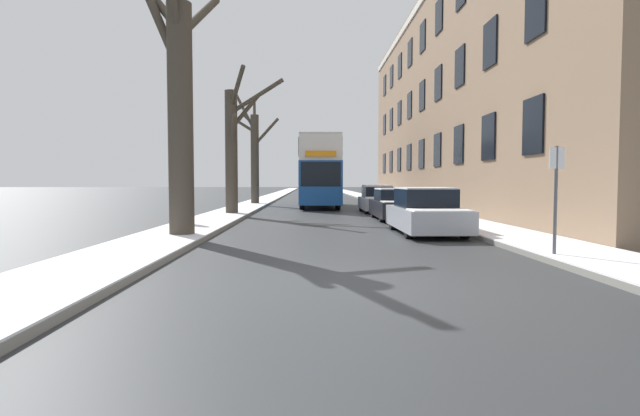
{
  "coord_description": "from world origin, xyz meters",
  "views": [
    {
      "loc": [
        -0.95,
        -8.08,
        1.67
      ],
      "look_at": [
        -0.36,
        20.18,
        0.2
      ],
      "focal_mm": 28.0,
      "sensor_mm": 36.0,
      "label": 1
    }
  ],
  "objects_px": {
    "bare_tree_left_0": "(179,100)",
    "bare_tree_left_2": "(254,153)",
    "parked_car_0": "(426,213)",
    "parked_car_2": "(377,200)",
    "bare_tree_left_1": "(233,145)",
    "double_decker_bus": "(319,169)",
    "pedestrian_left_sidewalk": "(184,200)",
    "street_sign_post": "(556,195)",
    "parked_car_1": "(394,205)"
  },
  "relations": [
    {
      "from": "bare_tree_left_1",
      "to": "parked_car_2",
      "type": "distance_m",
      "value": 8.53
    },
    {
      "from": "parked_car_0",
      "to": "street_sign_post",
      "type": "distance_m",
      "value": 5.92
    },
    {
      "from": "parked_car_2",
      "to": "street_sign_post",
      "type": "xyz_separation_m",
      "value": [
        1.39,
        -17.26,
        0.71
      ]
    },
    {
      "from": "double_decker_bus",
      "to": "parked_car_1",
      "type": "bearing_deg",
      "value": -74.6
    },
    {
      "from": "bare_tree_left_2",
      "to": "parked_car_1",
      "type": "distance_m",
      "value": 16.34
    },
    {
      "from": "parked_car_0",
      "to": "parked_car_1",
      "type": "height_order",
      "value": "parked_car_0"
    },
    {
      "from": "bare_tree_left_1",
      "to": "double_decker_bus",
      "type": "height_order",
      "value": "bare_tree_left_1"
    },
    {
      "from": "bare_tree_left_1",
      "to": "bare_tree_left_2",
      "type": "bearing_deg",
      "value": 91.11
    },
    {
      "from": "parked_car_2",
      "to": "pedestrian_left_sidewalk",
      "type": "bearing_deg",
      "value": -131.88
    },
    {
      "from": "parked_car_0",
      "to": "pedestrian_left_sidewalk",
      "type": "relative_size",
      "value": 2.49
    },
    {
      "from": "parked_car_0",
      "to": "parked_car_1",
      "type": "xyz_separation_m",
      "value": [
        0.0,
        5.98,
        -0.03
      ]
    },
    {
      "from": "double_decker_bus",
      "to": "parked_car_2",
      "type": "relative_size",
      "value": 2.34
    },
    {
      "from": "street_sign_post",
      "to": "parked_car_2",
      "type": "bearing_deg",
      "value": 94.62
    },
    {
      "from": "double_decker_bus",
      "to": "parked_car_2",
      "type": "distance_m",
      "value": 6.83
    },
    {
      "from": "pedestrian_left_sidewalk",
      "to": "street_sign_post",
      "type": "relative_size",
      "value": 0.76
    },
    {
      "from": "bare_tree_left_0",
      "to": "parked_car_1",
      "type": "relative_size",
      "value": 1.79
    },
    {
      "from": "bare_tree_left_1",
      "to": "pedestrian_left_sidewalk",
      "type": "height_order",
      "value": "bare_tree_left_1"
    },
    {
      "from": "bare_tree_left_0",
      "to": "pedestrian_left_sidewalk",
      "type": "distance_m",
      "value": 4.77
    },
    {
      "from": "parked_car_1",
      "to": "pedestrian_left_sidewalk",
      "type": "relative_size",
      "value": 2.48
    },
    {
      "from": "parked_car_0",
      "to": "pedestrian_left_sidewalk",
      "type": "bearing_deg",
      "value": 164.92
    },
    {
      "from": "bare_tree_left_0",
      "to": "bare_tree_left_2",
      "type": "height_order",
      "value": "bare_tree_left_0"
    },
    {
      "from": "parked_car_0",
      "to": "parked_car_2",
      "type": "distance_m",
      "value": 11.55
    },
    {
      "from": "bare_tree_left_2",
      "to": "parked_car_1",
      "type": "xyz_separation_m",
      "value": [
        7.73,
        -14.05,
        -3.12
      ]
    },
    {
      "from": "bare_tree_left_0",
      "to": "pedestrian_left_sidewalk",
      "type": "xyz_separation_m",
      "value": [
        -0.79,
        3.6,
        -3.03
      ]
    },
    {
      "from": "bare_tree_left_1",
      "to": "parked_car_1",
      "type": "bearing_deg",
      "value": -19.55
    },
    {
      "from": "parked_car_0",
      "to": "parked_car_1",
      "type": "relative_size",
      "value": 1.0
    },
    {
      "from": "bare_tree_left_0",
      "to": "pedestrian_left_sidewalk",
      "type": "height_order",
      "value": "bare_tree_left_0"
    },
    {
      "from": "bare_tree_left_0",
      "to": "bare_tree_left_1",
      "type": "height_order",
      "value": "bare_tree_left_0"
    },
    {
      "from": "bare_tree_left_0",
      "to": "double_decker_bus",
      "type": "bearing_deg",
      "value": 76.68
    },
    {
      "from": "bare_tree_left_2",
      "to": "street_sign_post",
      "type": "bearing_deg",
      "value": -70.47
    },
    {
      "from": "bare_tree_left_1",
      "to": "pedestrian_left_sidewalk",
      "type": "xyz_separation_m",
      "value": [
        -0.82,
        -6.4,
        -2.5
      ]
    },
    {
      "from": "bare_tree_left_2",
      "to": "street_sign_post",
      "type": "height_order",
      "value": "bare_tree_left_2"
    },
    {
      "from": "bare_tree_left_0",
      "to": "parked_car_2",
      "type": "height_order",
      "value": "bare_tree_left_0"
    },
    {
      "from": "double_decker_bus",
      "to": "parked_car_0",
      "type": "relative_size",
      "value": 2.23
    },
    {
      "from": "bare_tree_left_0",
      "to": "bare_tree_left_1",
      "type": "bearing_deg",
      "value": 89.79
    },
    {
      "from": "bare_tree_left_1",
      "to": "double_decker_bus",
      "type": "distance_m",
      "value": 9.78
    },
    {
      "from": "parked_car_1",
      "to": "parked_car_0",
      "type": "bearing_deg",
      "value": -90.0
    },
    {
      "from": "parked_car_2",
      "to": "bare_tree_left_2",
      "type": "bearing_deg",
      "value": 132.37
    },
    {
      "from": "double_decker_bus",
      "to": "parked_car_0",
      "type": "bearing_deg",
      "value": -79.77
    },
    {
      "from": "bare_tree_left_1",
      "to": "parked_car_0",
      "type": "distance_m",
      "value": 11.8
    },
    {
      "from": "parked_car_0",
      "to": "pedestrian_left_sidewalk",
      "type": "xyz_separation_m",
      "value": [
        -8.34,
        2.25,
        0.33
      ]
    },
    {
      "from": "bare_tree_left_0",
      "to": "bare_tree_left_1",
      "type": "xyz_separation_m",
      "value": [
        0.04,
        9.99,
        -0.54
      ]
    },
    {
      "from": "bare_tree_left_2",
      "to": "parked_car_2",
      "type": "distance_m",
      "value": 11.88
    },
    {
      "from": "bare_tree_left_0",
      "to": "parked_car_1",
      "type": "distance_m",
      "value": 11.05
    },
    {
      "from": "bare_tree_left_0",
      "to": "parked_car_0",
      "type": "bearing_deg",
      "value": 10.14
    },
    {
      "from": "bare_tree_left_1",
      "to": "pedestrian_left_sidewalk",
      "type": "distance_m",
      "value": 6.92
    },
    {
      "from": "bare_tree_left_0",
      "to": "double_decker_bus",
      "type": "height_order",
      "value": "bare_tree_left_0"
    },
    {
      "from": "bare_tree_left_0",
      "to": "bare_tree_left_2",
      "type": "xyz_separation_m",
      "value": [
        -0.18,
        21.38,
        -0.27
      ]
    },
    {
      "from": "bare_tree_left_0",
      "to": "bare_tree_left_1",
      "type": "relative_size",
      "value": 1.16
    },
    {
      "from": "parked_car_0",
      "to": "bare_tree_left_1",
      "type": "bearing_deg",
      "value": 131.0
    }
  ]
}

